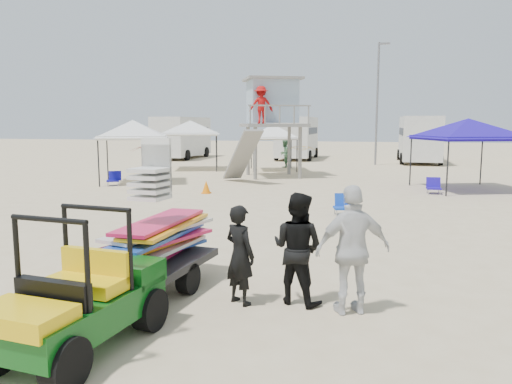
% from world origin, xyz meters
% --- Properties ---
extents(ground, '(140.00, 140.00, 0.00)m').
position_xyz_m(ground, '(0.00, 0.00, 0.00)').
color(ground, beige).
rests_on(ground, ground).
extents(utility_cart, '(1.37, 2.36, 1.71)m').
position_xyz_m(utility_cart, '(-0.51, -2.22, 0.79)').
color(utility_cart, '#0B4811').
rests_on(utility_cart, ground).
extents(surf_trailer, '(1.54, 2.53, 2.24)m').
position_xyz_m(surf_trailer, '(-0.51, 0.11, 0.91)').
color(surf_trailer, black).
rests_on(surf_trailer, ground).
extents(man_left, '(0.67, 0.61, 1.55)m').
position_xyz_m(man_left, '(1.01, -0.19, 0.77)').
color(man_left, black).
rests_on(man_left, ground).
extents(man_mid, '(1.01, 0.90, 1.73)m').
position_xyz_m(man_mid, '(1.86, 0.06, 0.87)').
color(man_mid, black).
rests_on(man_mid, ground).
extents(man_right, '(1.21, 0.86, 1.90)m').
position_xyz_m(man_right, '(2.71, -0.19, 0.95)').
color(man_right, silver).
rests_on(man_right, ground).
extents(lifeguard_tower, '(4.09, 4.09, 4.97)m').
position_xyz_m(lifeguard_tower, '(-2.28, 18.21, 3.70)').
color(lifeguard_tower, gray).
rests_on(lifeguard_tower, ground).
extents(canopy_blue, '(4.50, 4.50, 3.37)m').
position_xyz_m(canopy_blue, '(6.68, 14.88, 2.82)').
color(canopy_blue, black).
rests_on(canopy_blue, ground).
extents(canopy_white_a, '(3.85, 3.85, 3.32)m').
position_xyz_m(canopy_white_a, '(-8.01, 14.00, 2.78)').
color(canopy_white_a, black).
rests_on(canopy_white_a, ground).
extents(canopy_white_b, '(4.07, 4.07, 3.35)m').
position_xyz_m(canopy_white_b, '(-7.85, 21.02, 2.80)').
color(canopy_white_b, black).
rests_on(canopy_white_b, ground).
extents(canopy_white_c, '(3.30, 3.30, 3.12)m').
position_xyz_m(canopy_white_c, '(-2.91, 21.65, 2.57)').
color(canopy_white_c, black).
rests_on(canopy_white_c, ground).
extents(umbrella_a, '(2.18, 2.21, 1.82)m').
position_xyz_m(umbrella_a, '(-7.51, 14.85, 0.91)').
color(umbrella_a, '#B02112').
rests_on(umbrella_a, ground).
extents(umbrella_b, '(2.36, 2.37, 1.56)m').
position_xyz_m(umbrella_b, '(-1.16, 21.26, 0.78)').
color(umbrella_b, '#EAB114').
rests_on(umbrella_b, ground).
extents(cone_near, '(0.34, 0.34, 0.50)m').
position_xyz_m(cone_near, '(-3.56, 11.41, 0.25)').
color(cone_near, orange).
rests_on(cone_near, ground).
extents(cone_far, '(0.34, 0.34, 0.50)m').
position_xyz_m(cone_far, '(-3.52, 11.30, 0.25)').
color(cone_far, orange).
rests_on(cone_far, ground).
extents(beach_chair_a, '(0.71, 0.79, 0.64)m').
position_xyz_m(beach_chair_a, '(-8.42, 12.83, 0.31)').
color(beach_chair_a, '#0F0D92').
rests_on(beach_chair_a, ground).
extents(beach_chair_b, '(0.64, 0.69, 0.64)m').
position_xyz_m(beach_chair_b, '(2.08, 7.89, 0.31)').
color(beach_chair_b, '#103EB6').
rests_on(beach_chair_b, ground).
extents(beach_chair_c, '(0.55, 0.59, 0.64)m').
position_xyz_m(beach_chair_c, '(5.27, 13.38, 0.31)').
color(beach_chair_c, '#200FA9').
rests_on(beach_chair_c, ground).
extents(rv_far_left, '(2.64, 6.80, 3.25)m').
position_xyz_m(rv_far_left, '(-12.00, 29.99, 1.80)').
color(rv_far_left, silver).
rests_on(rv_far_left, ground).
extents(rv_mid_left, '(2.65, 6.50, 3.25)m').
position_xyz_m(rv_mid_left, '(-3.00, 31.49, 1.80)').
color(rv_mid_left, silver).
rests_on(rv_mid_left, ground).
extents(rv_mid_right, '(2.64, 7.00, 3.25)m').
position_xyz_m(rv_mid_right, '(6.00, 29.99, 1.80)').
color(rv_mid_right, silver).
rests_on(rv_mid_right, ground).
extents(light_pole_left, '(0.14, 0.14, 8.00)m').
position_xyz_m(light_pole_left, '(3.00, 27.00, 4.00)').
color(light_pole_left, slate).
rests_on(light_pole_left, ground).
extents(distant_beachgoers, '(12.86, 12.59, 1.84)m').
position_xyz_m(distant_beachgoers, '(3.33, 18.03, 0.90)').
color(distant_beachgoers, '#4B7D57').
rests_on(distant_beachgoers, ground).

